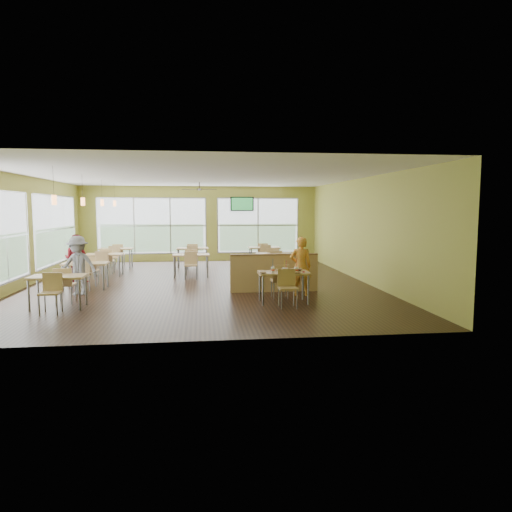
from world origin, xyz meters
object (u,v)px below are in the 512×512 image
at_px(main_table, 284,277).
at_px(half_wall_divider, 274,273).
at_px(food_basket, 297,270).
at_px(man_plaid, 301,266).

xyz_separation_m(main_table, half_wall_divider, (0.00, 1.45, -0.11)).
bearing_deg(half_wall_divider, main_table, -90.00).
xyz_separation_m(half_wall_divider, food_basket, (0.36, -1.32, 0.26)).
height_order(half_wall_divider, man_plaid, man_plaid).
relative_size(main_table, man_plaid, 0.99).
bearing_deg(man_plaid, main_table, 59.50).
relative_size(half_wall_divider, food_basket, 10.09).
bearing_deg(man_plaid, food_basket, 76.80).
xyz_separation_m(main_table, food_basket, (0.36, 0.13, 0.15)).
bearing_deg(main_table, half_wall_divider, 90.00).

